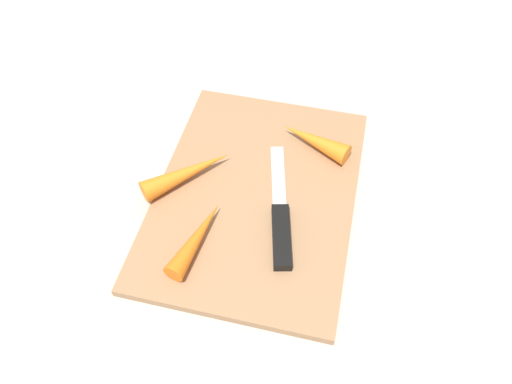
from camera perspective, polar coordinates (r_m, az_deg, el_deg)
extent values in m
plane|color=#ADA8A0|center=(0.68, 0.00, -0.62)|extent=(1.40, 1.40, 0.00)
cube|color=#99704C|center=(0.67, 0.00, -0.31)|extent=(0.36, 0.26, 0.01)
cube|color=#B7B7BC|center=(0.68, 2.55, 1.74)|extent=(0.11, 0.04, 0.00)
cube|color=black|center=(0.62, 2.90, -5.08)|extent=(0.09, 0.04, 0.01)
cone|color=orange|center=(0.71, 6.67, 5.84)|extent=(0.06, 0.11, 0.03)
cone|color=orange|center=(0.68, -7.74, 2.31)|extent=(0.11, 0.11, 0.03)
cone|color=orange|center=(0.62, -6.74, -5.19)|extent=(0.12, 0.05, 0.03)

